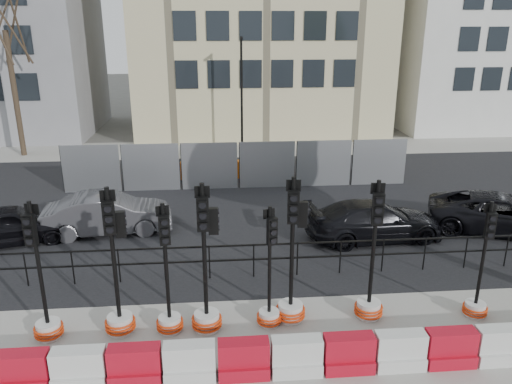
{
  "coord_description": "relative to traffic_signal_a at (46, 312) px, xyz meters",
  "views": [
    {
      "loc": [
        -0.98,
        -10.99,
        6.65
      ],
      "look_at": [
        0.22,
        3.0,
        1.87
      ],
      "focal_mm": 35.0,
      "sensor_mm": 36.0,
      "label": 1
    }
  ],
  "objects": [
    {
      "name": "lamp_post_far",
      "position": [
        5.26,
        16.15,
        2.56
      ],
      "size": [
        0.12,
        0.56,
        6.0
      ],
      "color": "black",
      "rests_on": "ground"
    },
    {
      "name": "car_a",
      "position": [
        -2.69,
        5.28,
        -0.04
      ],
      "size": [
        3.37,
        4.43,
        1.25
      ],
      "primitive_type": "imported",
      "rotation": [
        0.0,
        0.0,
        1.84
      ],
      "color": "black",
      "rests_on": "ground"
    },
    {
      "name": "sidewalk_near",
      "position": [
        4.76,
        -1.83,
        -0.66
      ],
      "size": [
        40.0,
        6.0,
        0.02
      ],
      "primitive_type": "cube",
      "color": "gray",
      "rests_on": "ground"
    },
    {
      "name": "ground",
      "position": [
        4.76,
        1.17,
        -0.67
      ],
      "size": [
        120.0,
        120.0,
        0.0
      ],
      "primitive_type": "plane",
      "color": "#51514C",
      "rests_on": "ground"
    },
    {
      "name": "road",
      "position": [
        4.76,
        8.17,
        -0.65
      ],
      "size": [
        40.0,
        14.0,
        0.03
      ],
      "primitive_type": "cube",
      "color": "black",
      "rests_on": "ground"
    },
    {
      "name": "sidewalk_far",
      "position": [
        4.76,
        17.17,
        -0.66
      ],
      "size": [
        40.0,
        4.0,
        0.02
      ],
      "primitive_type": "cube",
      "color": "gray",
      "rests_on": "ground"
    },
    {
      "name": "tree_bare_far",
      "position": [
        -6.24,
        16.67,
        5.99
      ],
      "size": [
        2.0,
        2.0,
        9.0
      ],
      "color": "#473828",
      "rests_on": "ground"
    },
    {
      "name": "car_b",
      "position": [
        0.22,
        5.86,
        0.01
      ],
      "size": [
        2.3,
        4.4,
        1.35
      ],
      "primitive_type": "imported",
      "rotation": [
        0.0,
        0.0,
        1.68
      ],
      "color": "#424246",
      "rests_on": "ground"
    },
    {
      "name": "traffic_signal_g",
      "position": [
        7.31,
        0.2,
        0.04
      ],
      "size": [
        0.67,
        0.67,
        3.41
      ],
      "rotation": [
        0.0,
        0.0,
        -0.15
      ],
      "color": "white",
      "rests_on": "ground"
    },
    {
      "name": "car_c",
      "position": [
        8.82,
        4.62,
        -0.03
      ],
      "size": [
        2.56,
        4.69,
        1.27
      ],
      "primitive_type": "imported",
      "rotation": [
        0.0,
        0.0,
        1.66
      ],
      "color": "black",
      "rests_on": "ground"
    },
    {
      "name": "kerb_railing",
      "position": [
        4.76,
        2.37,
        0.02
      ],
      "size": [
        18.0,
        0.04,
        1.0
      ],
      "color": "black",
      "rests_on": "ground"
    },
    {
      "name": "traffic_signal_a",
      "position": [
        0.0,
        0.0,
        0.0
      ],
      "size": [
        0.64,
        0.64,
        3.23
      ],
      "rotation": [
        0.0,
        0.0,
        -0.17
      ],
      "color": "white",
      "rests_on": "ground"
    },
    {
      "name": "traffic_signal_f",
      "position": [
        5.46,
        0.24,
        0.17
      ],
      "size": [
        0.69,
        0.69,
        3.53
      ],
      "rotation": [
        0.0,
        0.0,
        -0.12
      ],
      "color": "white",
      "rests_on": "ground"
    },
    {
      "name": "traffic_signal_c",
      "position": [
        2.66,
        0.02,
        -0.03
      ],
      "size": [
        0.61,
        0.61,
        3.1
      ],
      "rotation": [
        0.0,
        0.0,
        0.21
      ],
      "color": "white",
      "rests_on": "ground"
    },
    {
      "name": "building_white",
      "position": [
        21.76,
        23.16,
        7.33
      ],
      "size": [
        12.0,
        9.06,
        16.0
      ],
      "color": "silver",
      "rests_on": "ground"
    },
    {
      "name": "traffic_signal_e",
      "position": [
        4.93,
        0.09,
        -0.06
      ],
      "size": [
        0.58,
        0.58,
        2.92
      ],
      "rotation": [
        0.0,
        0.0,
        0.33
      ],
      "color": "white",
      "rests_on": "ground"
    },
    {
      "name": "heras_fencing",
      "position": [
        4.75,
        10.97,
        0.01
      ],
      "size": [
        14.33,
        1.72,
        2.0
      ],
      "color": "#93959B",
      "rests_on": "ground"
    },
    {
      "name": "traffic_signal_d",
      "position": [
        3.51,
        0.02,
        0.17
      ],
      "size": [
        0.69,
        0.69,
        3.51
      ],
      "rotation": [
        0.0,
        0.0,
        0.01
      ],
      "color": "white",
      "rests_on": "ground"
    },
    {
      "name": "car_d",
      "position": [
        13.21,
        4.86,
        -0.03
      ],
      "size": [
        5.24,
        6.04,
        1.28
      ],
      "primitive_type": "imported",
      "rotation": [
        0.0,
        0.0,
        1.2
      ],
      "color": "black",
      "rests_on": "ground"
    },
    {
      "name": "traffic_signal_b",
      "position": [
        1.56,
        0.07,
        0.16
      ],
      "size": [
        0.68,
        0.68,
        3.46
      ],
      "rotation": [
        0.0,
        0.0,
        0.13
      ],
      "color": "white",
      "rests_on": "ground"
    },
    {
      "name": "traffic_signal_h",
      "position": [
        9.86,
        0.03,
        -0.07
      ],
      "size": [
        0.57,
        0.57,
        2.9
      ],
      "rotation": [
        0.0,
        0.0,
        -0.15
      ],
      "color": "white",
      "rests_on": "ground"
    },
    {
      "name": "barrier_row",
      "position": [
        4.76,
        -1.63,
        -0.3
      ],
      "size": [
        14.65,
        0.5,
        0.8
      ],
      "color": "#B10E1B",
      "rests_on": "ground"
    }
  ]
}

